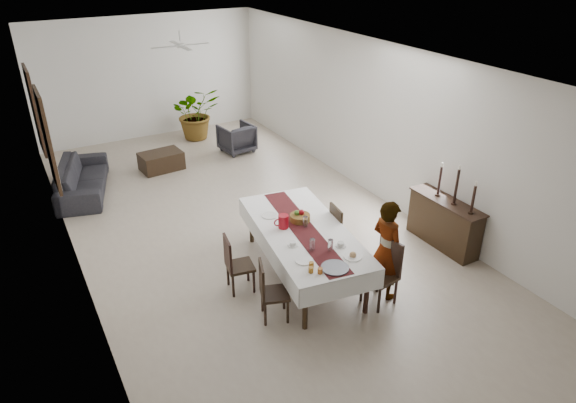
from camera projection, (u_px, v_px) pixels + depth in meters
The scene contains 87 objects.
floor at pixel (247, 228), 9.76m from camera, with size 6.00×12.00×0.00m, color #B3A48E.
ceiling at pixel (240, 57), 8.29m from camera, with size 6.00×12.00×0.02m, color white.
wall_back at pixel (148, 78), 13.67m from camera, with size 6.00×0.02×3.20m, color silver.
wall_front at pixel (543, 373), 4.39m from camera, with size 6.00×0.02×3.20m, color silver.
wall_left at pixel (63, 185), 7.71m from camera, with size 0.02×12.00×3.20m, color silver.
wall_right at pixel (379, 122), 10.34m from camera, with size 0.02×12.00×3.20m, color silver.
dining_table_top at pixel (303, 231), 8.08m from camera, with size 1.10×2.63×0.05m, color black.
table_leg_fl at pixel (305, 306), 7.08m from camera, with size 0.08×0.08×0.77m, color black.
table_leg_fr at pixel (367, 291), 7.39m from camera, with size 0.08×0.08×0.77m, color black.
table_leg_bl at pixel (251, 223), 9.16m from camera, with size 0.08×0.08×0.77m, color black.
table_leg_br at pixel (301, 214), 9.46m from camera, with size 0.08×0.08×0.77m, color black.
tablecloth_top at pixel (303, 230), 8.07m from camera, with size 1.29×2.83×0.01m, color white.
tablecloth_drape_left at pixel (265, 246), 7.94m from camera, with size 0.01×2.83×0.33m, color white.
tablecloth_drape_right at pixel (339, 231), 8.35m from camera, with size 0.01×2.83×0.33m, color white.
tablecloth_drape_near at pixel (343, 289), 6.97m from camera, with size 1.29×0.01×0.33m, color silver.
tablecloth_drape_far at pixel (274, 201), 9.31m from camera, with size 1.29×0.01×0.33m, color white.
table_runner at pixel (303, 229), 8.07m from camera, with size 0.38×2.74×0.00m, color #5A191C.
red_pitcher at pixel (283, 221), 8.07m from camera, with size 0.16×0.16×0.22m, color maroon.
pitcher_handle at pixel (278, 223), 8.04m from camera, with size 0.13×0.13×0.02m, color maroon.
wine_glass_near at pixel (330, 245), 7.47m from camera, with size 0.08×0.08×0.19m, color silver.
wine_glass_mid at pixel (312, 245), 7.49m from camera, with size 0.08×0.08×0.19m, color silver.
wine_glass_far at pixel (305, 222), 8.09m from camera, with size 0.08×0.08×0.19m, color silver.
teacup_right at pixel (341, 244), 7.61m from camera, with size 0.10×0.10×0.07m, color silver.
saucer_right at pixel (341, 246), 7.62m from camera, with size 0.16×0.16×0.01m, color silver.
teacup_left at pixel (293, 244), 7.63m from camera, with size 0.10×0.10×0.07m, color white.
saucer_left at pixel (293, 245), 7.64m from camera, with size 0.16×0.16×0.01m, color silver.
plate_near_right at pixel (353, 257), 7.36m from camera, with size 0.26×0.26×0.02m, color white.
bread_near_right at pixel (353, 255), 7.35m from camera, with size 0.10×0.10×0.10m, color tan.
plate_near_left at pixel (304, 260), 7.28m from camera, with size 0.26×0.26×0.02m, color white.
plate_far_left at pixel (270, 215), 8.45m from camera, with size 0.26×0.26×0.02m, color silver.
serving_tray at pixel (335, 268), 7.11m from camera, with size 0.39×0.39×0.02m, color #444549.
jam_jar_a at pixel (320, 271), 6.99m from camera, with size 0.07×0.07×0.08m, color #9C4F16.
jam_jar_b at pixel (311, 270), 7.01m from camera, with size 0.07×0.07×0.08m, color #8F5914.
jam_jar_c at pixel (311, 265), 7.12m from camera, with size 0.07×0.07×0.08m, color #9A6016.
fruit_basket at pixel (300, 218), 8.29m from camera, with size 0.33×0.33×0.11m, color brown.
fruit_red at pixel (301, 212), 8.28m from camera, with size 0.10×0.10×0.10m, color maroon.
fruit_green at pixel (297, 213), 8.26m from camera, with size 0.09×0.09×0.09m, color #497E25.
chair_right_near_seat at pixel (380, 277), 7.57m from camera, with size 0.43×0.43×0.05m, color black.
chair_right_near_leg_fl at pixel (396, 292), 7.66m from camera, with size 0.04×0.04×0.43m, color black.
chair_right_near_leg_fr at pixel (378, 280), 7.90m from camera, with size 0.04×0.04×0.43m, color black.
chair_right_near_leg_bl at pixel (379, 301), 7.46m from camera, with size 0.04×0.04×0.43m, color black.
chair_right_near_leg_br at pixel (362, 289), 7.71m from camera, with size 0.04×0.04×0.43m, color black.
chair_right_near_back at pixel (391, 256), 7.55m from camera, with size 0.43×0.04×0.55m, color black.
chair_right_far_seat at pixel (324, 239), 8.53m from camera, with size 0.43×0.43×0.05m, color black.
chair_right_far_leg_fl at pixel (338, 255), 8.55m from camera, with size 0.04×0.04×0.42m, color black.
chair_right_far_leg_fr at pixel (329, 244), 8.84m from camera, with size 0.04×0.04×0.42m, color black.
chair_right_far_leg_bl at pixel (319, 259), 8.44m from camera, with size 0.04×0.04×0.42m, color black.
chair_right_far_leg_br at pixel (310, 248), 8.73m from camera, with size 0.04×0.04×0.42m, color black.
chair_right_far_back at pixel (336, 222), 8.46m from camera, with size 0.43×0.04×0.55m, color black.
chair_left_near_seat at pixel (275, 294), 7.29m from camera, with size 0.39×0.39×0.04m, color black.
chair_left_near_leg_fl at pixel (262, 300), 7.50m from camera, with size 0.04×0.04×0.39m, color black.
chair_left_near_leg_fr at pixel (265, 314), 7.22m from camera, with size 0.04×0.04×0.39m, color black.
chair_left_near_leg_bl at pixel (284, 298), 7.55m from camera, with size 0.04×0.04×0.39m, color black.
chair_left_near_leg_br at pixel (288, 312), 7.27m from camera, with size 0.04×0.04×0.39m, color black.
chair_left_near_back at pixel (262, 280), 7.14m from camera, with size 0.39×0.04×0.50m, color black.
chair_left_far_seat at pixel (240, 266), 7.89m from camera, with size 0.40×0.40×0.05m, color black.
chair_left_far_leg_fl at pixel (228, 274), 8.07m from camera, with size 0.04×0.04×0.40m, color black.
chair_left_far_leg_fr at pixel (233, 286), 7.80m from camera, with size 0.04×0.04×0.40m, color black.
chair_left_far_leg_bl at pixel (248, 270), 8.17m from camera, with size 0.04×0.04×0.40m, color black.
chair_left_far_leg_br at pixel (254, 282), 7.90m from camera, with size 0.04×0.04×0.40m, color black.
chair_left_far_back at pixel (228, 254), 7.70m from camera, with size 0.40×0.04×0.51m, color black.
woman at pixel (387, 249), 7.62m from camera, with size 0.58×0.38×1.60m, color #92959A.
sideboard_body at pixel (444, 224), 9.05m from camera, with size 0.38×1.42×0.85m, color black.
sideboard_top at pixel (447, 202), 8.85m from camera, with size 0.42×1.48×0.03m, color black.
candlestick_near_base at pixel (471, 213), 8.43m from camera, with size 0.09×0.09×0.03m, color black.
candlestick_near_shaft at pixel (473, 199), 8.32m from camera, with size 0.05×0.05×0.47m, color black.
candlestick_near_candle at pixel (476, 184), 8.19m from camera, with size 0.03×0.03×0.08m, color beige.
candlestick_mid_base at pixel (454, 203), 8.72m from camera, with size 0.09×0.09×0.03m, color black.
candlestick_mid_shaft at pixel (457, 186), 8.58m from camera, with size 0.05×0.05×0.61m, color black.
candlestick_mid_candle at pixel (460, 167), 8.42m from camera, with size 0.03×0.03×0.08m, color white.
candlestick_far_base at pixel (438, 195), 9.02m from camera, with size 0.09×0.09×0.03m, color black.
candlestick_far_shaft at pixel (440, 181), 8.89m from camera, with size 0.05×0.05×0.52m, color black.
candlestick_far_candle at pixel (442, 165), 8.75m from camera, with size 0.03×0.03×0.08m, color white.
sofa at pixel (82, 178), 10.98m from camera, with size 2.27×0.89×0.66m, color #27252A.
armchair at pixel (237, 138), 13.10m from camera, with size 0.77×0.79×0.72m, color #2B292F.
coffee_table at pixel (161, 161), 12.14m from camera, with size 0.95×0.63×0.42m, color black.
potted_plant at pixel (196, 113), 13.83m from camera, with size 1.28×1.11×1.42m, color #255622.
mirror_frame_near at pixel (47, 140), 9.43m from camera, with size 0.06×1.05×1.85m, color black.
mirror_glass_near at pixel (49, 140), 9.45m from camera, with size 0.01×0.90×1.70m, color silver.
mirror_frame_far at pixel (35, 111), 11.05m from camera, with size 0.06×1.05×1.85m, color black.
mirror_glass_far at pixel (36, 110), 11.07m from camera, with size 0.01×0.90×1.70m, color silver.
fan_rod at pixel (180, 36), 10.66m from camera, with size 0.04×0.04×0.20m, color silver.
fan_hub at pixel (181, 46), 10.75m from camera, with size 0.16×0.16×0.08m, color white.
fan_blade_n at pixel (175, 43), 11.02m from camera, with size 0.10×0.55×0.01m, color silver.
fan_blade_s at pixel (186, 49), 10.48m from camera, with size 0.10×0.55×0.01m, color silver.
fan_blade_e at pixel (197, 44), 10.91m from camera, with size 0.55×0.10×0.01m, color silver.
fan_blade_w at pixel (164, 47), 10.60m from camera, with size 0.55×0.10×0.01m, color beige.
Camera 1 is at (-3.50, -7.73, 4.92)m, focal length 32.00 mm.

